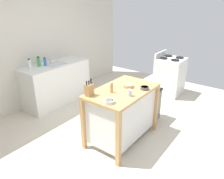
# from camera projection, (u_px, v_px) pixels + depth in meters

# --- Properties ---
(ground_plane) EXTENTS (6.55, 6.55, 0.00)m
(ground_plane) POSITION_uv_depth(u_px,v_px,m) (123.00, 139.00, 3.55)
(ground_plane) COLOR beige
(ground_plane) RESTS_ON ground
(wall_back) EXTENTS (5.55, 0.10, 2.60)m
(wall_back) POSITION_uv_depth(u_px,v_px,m) (30.00, 45.00, 4.33)
(wall_back) COLOR beige
(wall_back) RESTS_ON ground
(kitchen_island) EXTENTS (1.17, 0.71, 0.88)m
(kitchen_island) POSITION_uv_depth(u_px,v_px,m) (122.00, 112.00, 3.38)
(kitchen_island) COLOR tan
(kitchen_island) RESTS_ON ground
(knife_block) EXTENTS (0.11, 0.09, 0.24)m
(knife_block) POSITION_uv_depth(u_px,v_px,m) (89.00, 90.00, 2.99)
(knife_block) COLOR #AD7F4C
(knife_block) RESTS_ON kitchen_island
(bowl_ceramic_small) EXTENTS (0.13, 0.13, 0.04)m
(bowl_ceramic_small) POSITION_uv_depth(u_px,v_px,m) (145.00, 88.00, 3.23)
(bowl_ceramic_small) COLOR #564C47
(bowl_ceramic_small) RESTS_ON kitchen_island
(bowl_ceramic_wide) EXTENTS (0.15, 0.15, 0.05)m
(bowl_ceramic_wide) POSITION_uv_depth(u_px,v_px,m) (109.00, 101.00, 2.80)
(bowl_ceramic_wide) COLOR silver
(bowl_ceramic_wide) RESTS_ON kitchen_island
(bowl_stoneware_deep) EXTENTS (0.16, 0.16, 0.05)m
(bowl_stoneware_deep) POSITION_uv_depth(u_px,v_px,m) (128.00, 86.00, 3.30)
(bowl_stoneware_deep) COLOR tan
(bowl_stoneware_deep) RESTS_ON kitchen_island
(drinking_cup) EXTENTS (0.07, 0.07, 0.10)m
(drinking_cup) POSITION_uv_depth(u_px,v_px,m) (130.00, 93.00, 3.00)
(drinking_cup) COLOR silver
(drinking_cup) RESTS_ON kitchen_island
(pepper_grinder) EXTENTS (0.04, 0.04, 0.17)m
(pepper_grinder) POSITION_uv_depth(u_px,v_px,m) (112.00, 88.00, 3.09)
(pepper_grinder) COLOR tan
(pepper_grinder) RESTS_ON kitchen_island
(trash_bin) EXTENTS (0.36, 0.28, 0.63)m
(trash_bin) POSITION_uv_depth(u_px,v_px,m) (151.00, 105.00, 4.00)
(trash_bin) COLOR slate
(trash_bin) RESTS_ON ground
(sink_counter) EXTENTS (1.48, 0.60, 0.88)m
(sink_counter) POSITION_uv_depth(u_px,v_px,m) (57.00, 83.00, 4.69)
(sink_counter) COLOR silver
(sink_counter) RESTS_ON ground
(sink_faucet) EXTENTS (0.02, 0.02, 0.22)m
(sink_faucet) POSITION_uv_depth(u_px,v_px,m) (50.00, 58.00, 4.55)
(sink_faucet) COLOR #B7BCC1
(sink_faucet) RESTS_ON sink_counter
(bottle_hand_soap) EXTENTS (0.06, 0.06, 0.21)m
(bottle_hand_soap) POSITION_uv_depth(u_px,v_px,m) (29.00, 64.00, 4.12)
(bottle_hand_soap) COLOR white
(bottle_hand_soap) RESTS_ON sink_counter
(bottle_spray_cleaner) EXTENTS (0.07, 0.07, 0.21)m
(bottle_spray_cleaner) POSITION_uv_depth(u_px,v_px,m) (39.00, 62.00, 4.32)
(bottle_spray_cleaner) COLOR green
(bottle_spray_cleaner) RESTS_ON sink_counter
(bottle_dish_soap) EXTENTS (0.05, 0.05, 0.18)m
(bottle_dish_soap) POSITION_uv_depth(u_px,v_px,m) (45.00, 62.00, 4.35)
(bottle_dish_soap) COLOR blue
(bottle_dish_soap) RESTS_ON sink_counter
(stove) EXTENTS (0.60, 0.60, 1.00)m
(stove) POSITION_uv_depth(u_px,v_px,m) (170.00, 76.00, 5.11)
(stove) COLOR silver
(stove) RESTS_ON ground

